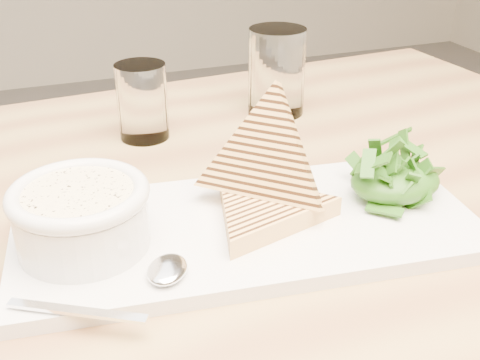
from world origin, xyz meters
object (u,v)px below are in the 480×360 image
object	(u,v)px
glass_far	(277,72)
platter	(247,228)
soup_bowl	(82,223)
glass_near	(142,102)
table_top	(202,220)

from	to	relation	value
glass_far	platter	bearing A→B (deg)	-118.17
platter	soup_bowl	bearing A→B (deg)	175.18
glass_near	glass_far	bearing A→B (deg)	6.51
soup_bowl	glass_far	distance (m)	0.41
platter	soup_bowl	xyz separation A→B (m)	(-0.15, 0.01, 0.03)
table_top	platter	xyz separation A→B (m)	(0.02, -0.07, 0.03)
soup_bowl	glass_near	distance (m)	0.28
table_top	glass_far	world-z (taller)	glass_far
platter	glass_near	distance (m)	0.27
soup_bowl	glass_far	xyz separation A→B (m)	(0.31, 0.28, 0.02)
soup_bowl	glass_near	xyz separation A→B (m)	(0.11, 0.25, 0.01)
table_top	platter	distance (m)	0.08
table_top	glass_near	distance (m)	0.21
soup_bowl	glass_near	bearing A→B (deg)	66.68
table_top	soup_bowl	distance (m)	0.15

